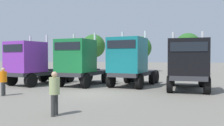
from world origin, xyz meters
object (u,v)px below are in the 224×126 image
at_px(semi_truck_teal, 130,61).
at_px(visitor_in_hivis, 3,80).
at_px(semi_truck_black, 188,64).
at_px(visitor_with_camera, 54,90).
at_px(semi_truck_green, 80,62).
at_px(semi_truck_purple, 32,63).

relative_size(semi_truck_teal, visitor_in_hivis, 3.72).
bearing_deg(visitor_in_hivis, semi_truck_black, 0.40).
xyz_separation_m(semi_truck_teal, visitor_in_hivis, (-6.25, -6.17, -0.99)).
bearing_deg(semi_truck_black, semi_truck_teal, -105.54).
bearing_deg(visitor_with_camera, semi_truck_green, 101.28).
bearing_deg(semi_truck_teal, visitor_in_hivis, -36.25).
relative_size(visitor_in_hivis, visitor_with_camera, 0.97).
bearing_deg(semi_truck_teal, semi_truck_black, 83.01).
bearing_deg(semi_truck_teal, semi_truck_purple, -73.08).
relative_size(semi_truck_purple, semi_truck_black, 1.00).
bearing_deg(semi_truck_green, semi_truck_black, 91.67).
bearing_deg(semi_truck_black, semi_truck_green, -94.03).
relative_size(semi_truck_teal, semi_truck_black, 0.99).
xyz_separation_m(semi_truck_green, visitor_with_camera, (2.90, -9.08, -0.90)).
bearing_deg(visitor_in_hivis, semi_truck_teal, 19.41).
relative_size(semi_truck_purple, visitor_in_hivis, 3.76).
distance_m(semi_truck_teal, visitor_with_camera, 9.73).
height_order(semi_truck_teal, visitor_in_hivis, semi_truck_teal).
relative_size(semi_truck_purple, semi_truck_green, 0.99).
relative_size(semi_truck_black, visitor_in_hivis, 3.75).
xyz_separation_m(semi_truck_purple, visitor_in_hivis, (1.60, -5.09, -0.87)).
height_order(semi_truck_green, visitor_with_camera, semi_truck_green).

